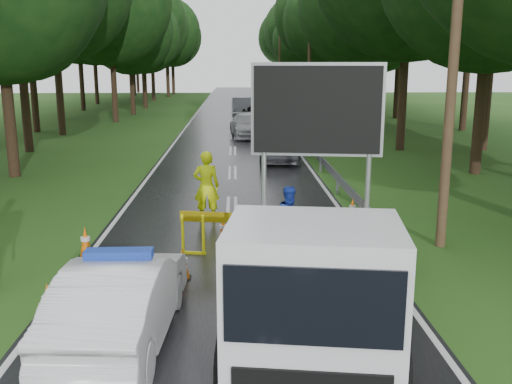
{
  "coord_description": "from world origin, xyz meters",
  "views": [
    {
      "loc": [
        0.11,
        -11.37,
        4.43
      ],
      "look_at": [
        0.63,
        2.53,
        1.3
      ],
      "focal_mm": 40.0,
      "sensor_mm": 36.0,
      "label": 1
    }
  ],
  "objects_px": {
    "queue_car_second": "(248,126)",
    "queue_car_first": "(281,144)",
    "officer": "(206,186)",
    "civilian": "(291,219)",
    "queue_car_third": "(260,115)",
    "barrier": "(235,224)",
    "queue_car_fourth": "(243,108)",
    "police_sedan": "(121,300)",
    "work_truck": "(313,275)"
  },
  "relations": [
    {
      "from": "queue_car_second",
      "to": "queue_car_first",
      "type": "bearing_deg",
      "value": -87.33
    },
    {
      "from": "officer",
      "to": "civilian",
      "type": "xyz_separation_m",
      "value": [
        2.15,
        -2.73,
        -0.23
      ]
    },
    {
      "from": "officer",
      "to": "civilian",
      "type": "bearing_deg",
      "value": 126.27
    },
    {
      "from": "officer",
      "to": "queue_car_third",
      "type": "bearing_deg",
      "value": -97.72
    },
    {
      "from": "barrier",
      "to": "officer",
      "type": "distance_m",
      "value": 3.28
    },
    {
      "from": "queue_car_third",
      "to": "queue_car_fourth",
      "type": "relative_size",
      "value": 1.02
    },
    {
      "from": "queue_car_third",
      "to": "queue_car_fourth",
      "type": "bearing_deg",
      "value": 96.54
    },
    {
      "from": "queue_car_third",
      "to": "queue_car_second",
      "type": "bearing_deg",
      "value": -103.14
    },
    {
      "from": "queue_car_second",
      "to": "queue_car_third",
      "type": "height_order",
      "value": "queue_car_second"
    },
    {
      "from": "barrier",
      "to": "queue_car_second",
      "type": "bearing_deg",
      "value": 98.1
    },
    {
      "from": "police_sedan",
      "to": "civilian",
      "type": "distance_m",
      "value": 5.55
    },
    {
      "from": "civilian",
      "to": "queue_car_fourth",
      "type": "distance_m",
      "value": 35.58
    },
    {
      "from": "barrier",
      "to": "queue_car_first",
      "type": "distance_m",
      "value": 13.78
    },
    {
      "from": "work_truck",
      "to": "queue_car_second",
      "type": "height_order",
      "value": "work_truck"
    },
    {
      "from": "queue_car_third",
      "to": "police_sedan",
      "type": "bearing_deg",
      "value": -101.23
    },
    {
      "from": "police_sedan",
      "to": "queue_car_third",
      "type": "relative_size",
      "value": 0.87
    },
    {
      "from": "civilian",
      "to": "queue_car_first",
      "type": "xyz_separation_m",
      "value": [
        0.83,
        13.16,
        -0.02
      ]
    },
    {
      "from": "barrier",
      "to": "queue_car_second",
      "type": "xyz_separation_m",
      "value": [
        0.85,
        22.48,
        -0.1
      ]
    },
    {
      "from": "police_sedan",
      "to": "civilian",
      "type": "bearing_deg",
      "value": -121.46
    },
    {
      "from": "barrier",
      "to": "civilian",
      "type": "relative_size",
      "value": 1.61
    },
    {
      "from": "barrier",
      "to": "queue_car_third",
      "type": "height_order",
      "value": "queue_car_third"
    },
    {
      "from": "civilian",
      "to": "queue_car_first",
      "type": "bearing_deg",
      "value": 60.11
    },
    {
      "from": "police_sedan",
      "to": "queue_car_third",
      "type": "height_order",
      "value": "police_sedan"
    },
    {
      "from": "work_truck",
      "to": "queue_car_first",
      "type": "xyz_separation_m",
      "value": [
        0.94,
        17.95,
        -0.42
      ]
    },
    {
      "from": "queue_car_first",
      "to": "queue_car_second",
      "type": "xyz_separation_m",
      "value": [
        -1.34,
        8.87,
        -0.07
      ]
    },
    {
      "from": "barrier",
      "to": "civilian",
      "type": "bearing_deg",
      "value": 28.52
    },
    {
      "from": "barrier",
      "to": "officer",
      "type": "xyz_separation_m",
      "value": [
        -0.8,
        3.18,
        0.21
      ]
    },
    {
      "from": "barrier",
      "to": "queue_car_second",
      "type": "distance_m",
      "value": 22.49
    },
    {
      "from": "work_truck",
      "to": "queue_car_third",
      "type": "xyz_separation_m",
      "value": [
        0.69,
        34.36,
        -0.49
      ]
    },
    {
      "from": "officer",
      "to": "queue_car_second",
      "type": "relative_size",
      "value": 0.42
    },
    {
      "from": "barrier",
      "to": "queue_car_first",
      "type": "xyz_separation_m",
      "value": [
        2.18,
        13.61,
        -0.03
      ]
    },
    {
      "from": "work_truck",
      "to": "queue_car_fourth",
      "type": "bearing_deg",
      "value": 98.88
    },
    {
      "from": "officer",
      "to": "queue_car_second",
      "type": "bearing_deg",
      "value": -96.79
    },
    {
      "from": "civilian",
      "to": "queue_car_second",
      "type": "relative_size",
      "value": 0.33
    },
    {
      "from": "queue_car_second",
      "to": "officer",
      "type": "bearing_deg",
      "value": -100.76
    },
    {
      "from": "officer",
      "to": "queue_car_second",
      "type": "height_order",
      "value": "officer"
    },
    {
      "from": "queue_car_first",
      "to": "queue_car_third",
      "type": "relative_size",
      "value": 0.9
    },
    {
      "from": "barrier",
      "to": "queue_car_fourth",
      "type": "height_order",
      "value": "queue_car_fourth"
    },
    {
      "from": "police_sedan",
      "to": "barrier",
      "type": "bearing_deg",
      "value": -110.52
    },
    {
      "from": "queue_car_first",
      "to": "queue_car_third",
      "type": "distance_m",
      "value": 16.41
    },
    {
      "from": "barrier",
      "to": "officer",
      "type": "bearing_deg",
      "value": 114.35
    },
    {
      "from": "civilian",
      "to": "queue_car_fourth",
      "type": "height_order",
      "value": "queue_car_fourth"
    },
    {
      "from": "officer",
      "to": "work_truck",
      "type": "bearing_deg",
      "value": 103.24
    },
    {
      "from": "queue_car_first",
      "to": "queue_car_second",
      "type": "bearing_deg",
      "value": 105.09
    },
    {
      "from": "queue_car_second",
      "to": "queue_car_third",
      "type": "xyz_separation_m",
      "value": [
        1.09,
        7.54,
        -0.0
      ]
    },
    {
      "from": "officer",
      "to": "police_sedan",
      "type": "bearing_deg",
      "value": 80.04
    },
    {
      "from": "queue_car_third",
      "to": "queue_car_first",
      "type": "bearing_deg",
      "value": -94.07
    },
    {
      "from": "civilian",
      "to": "queue_car_third",
      "type": "height_order",
      "value": "civilian"
    },
    {
      "from": "queue_car_fourth",
      "to": "civilian",
      "type": "bearing_deg",
      "value": -91.15
    },
    {
      "from": "police_sedan",
      "to": "queue_car_third",
      "type": "bearing_deg",
      "value": -92.82
    }
  ]
}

